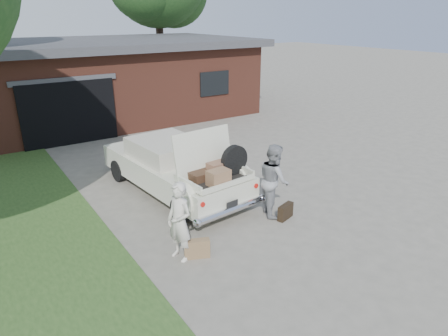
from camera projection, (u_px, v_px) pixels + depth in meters
ground at (239, 222)px, 8.85m from camera, size 90.00×90.00×0.00m
house at (105, 78)px, 17.63m from camera, size 12.80×7.80×3.30m
sedan at (174, 167)px, 10.14m from camera, size 2.22×4.82×1.93m
woman_left at (179, 222)px, 7.29m from camera, size 0.50×0.63×1.53m
woman_right at (274, 180)px, 8.98m from camera, size 0.89×0.99×1.66m
suitcase_left at (197, 249)px, 7.51m from camera, size 0.50×0.33×0.37m
suitcase_right at (285, 212)px, 8.95m from camera, size 0.47×0.27×0.35m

